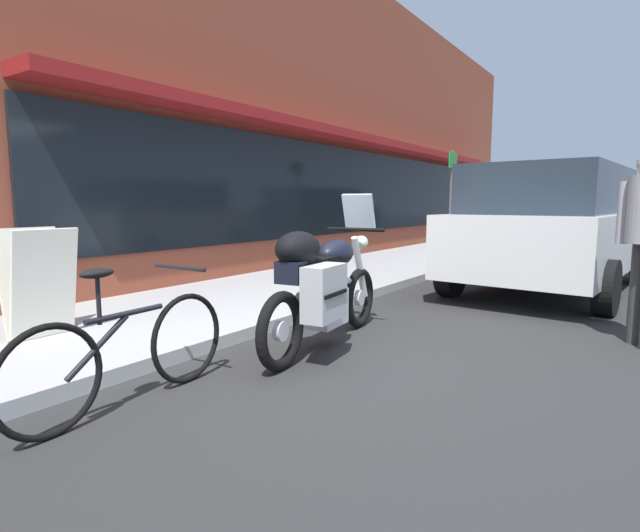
% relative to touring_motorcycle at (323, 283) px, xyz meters
% --- Properties ---
extents(ground_plane, '(80.00, 80.00, 0.00)m').
position_rel_touring_motorcycle_xyz_m(ground_plane, '(-0.18, -0.27, -0.60)').
color(ground_plane, '#2A2A2A').
extents(storefront_building, '(21.10, 0.90, 6.19)m').
position_rel_touring_motorcycle_xyz_m(storefront_building, '(6.37, 3.42, 2.43)').
color(storefront_building, brown).
rests_on(storefront_building, ground_plane).
extents(sidewalk_curb, '(30.00, 2.51, 0.12)m').
position_rel_touring_motorcycle_xyz_m(sidewalk_curb, '(8.82, 2.01, -0.54)').
color(sidewalk_curb, '#A7A7A7').
rests_on(sidewalk_curb, ground_plane).
extents(touring_motorcycle, '(2.16, 0.81, 1.39)m').
position_rel_touring_motorcycle_xyz_m(touring_motorcycle, '(0.00, 0.00, 0.00)').
color(touring_motorcycle, black).
rests_on(touring_motorcycle, ground_plane).
extents(parked_bicycle, '(1.68, 0.48, 0.92)m').
position_rel_touring_motorcycle_xyz_m(parked_bicycle, '(-1.73, 0.34, -0.24)').
color(parked_bicycle, black).
rests_on(parked_bicycle, ground_plane).
extents(parked_minivan, '(4.67, 2.43, 1.80)m').
position_rel_touring_motorcycle_xyz_m(parked_minivan, '(4.44, -1.14, 0.35)').
color(parked_minivan, silver).
rests_on(parked_minivan, ground_plane).
extents(sandwich_board_sign, '(0.55, 0.42, 0.96)m').
position_rel_touring_motorcycle_xyz_m(sandwich_board_sign, '(-1.39, 2.08, 0.00)').
color(sandwich_board_sign, silver).
rests_on(sandwich_board_sign, sidewalk_curb).
extents(parking_sign_pole, '(0.44, 0.07, 2.25)m').
position_rel_touring_motorcycle_xyz_m(parking_sign_pole, '(6.61, 1.19, 0.86)').
color(parking_sign_pole, '#59595B').
rests_on(parking_sign_pole, sidewalk_curb).
extents(parked_car_down_block, '(4.91, 2.37, 1.76)m').
position_rel_touring_motorcycle_xyz_m(parked_car_down_block, '(10.27, -0.65, 0.34)').
color(parked_car_down_block, black).
rests_on(parked_car_down_block, ground_plane).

